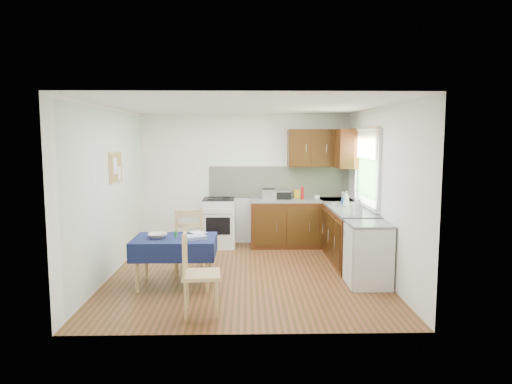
{
  "coord_description": "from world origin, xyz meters",
  "views": [
    {
      "loc": [
        0.02,
        -6.66,
        2.04
      ],
      "look_at": [
        0.16,
        0.27,
        1.22
      ],
      "focal_mm": 32.0,
      "sensor_mm": 36.0,
      "label": 1
    }
  ],
  "objects_px": {
    "dining_table": "(175,245)",
    "chair_far": "(188,239)",
    "sandwich_press": "(283,194)",
    "toaster": "(269,194)",
    "kettle": "(358,208)",
    "chair_near": "(197,270)",
    "dish_rack": "(345,204)"
  },
  "relations": [
    {
      "from": "chair_near",
      "to": "toaster",
      "type": "distance_m",
      "value": 3.47
    },
    {
      "from": "kettle",
      "to": "toaster",
      "type": "bearing_deg",
      "value": 124.62
    },
    {
      "from": "dining_table",
      "to": "kettle",
      "type": "xyz_separation_m",
      "value": [
        2.64,
        0.47,
        0.44
      ]
    },
    {
      "from": "kettle",
      "to": "dining_table",
      "type": "bearing_deg",
      "value": -169.81
    },
    {
      "from": "chair_near",
      "to": "kettle",
      "type": "xyz_separation_m",
      "value": [
        2.22,
        1.51,
        0.49
      ]
    },
    {
      "from": "chair_near",
      "to": "toaster",
      "type": "bearing_deg",
      "value": -20.96
    },
    {
      "from": "toaster",
      "to": "dish_rack",
      "type": "xyz_separation_m",
      "value": [
        1.26,
        -0.76,
        -0.07
      ]
    },
    {
      "from": "chair_near",
      "to": "kettle",
      "type": "relative_size",
      "value": 3.92
    },
    {
      "from": "kettle",
      "to": "sandwich_press",
      "type": "bearing_deg",
      "value": 117.24
    },
    {
      "from": "sandwich_press",
      "to": "dish_rack",
      "type": "relative_size",
      "value": 0.61
    },
    {
      "from": "chair_far",
      "to": "sandwich_press",
      "type": "bearing_deg",
      "value": -144.41
    },
    {
      "from": "chair_near",
      "to": "dining_table",
      "type": "bearing_deg",
      "value": 17.78
    },
    {
      "from": "dining_table",
      "to": "dish_rack",
      "type": "distance_m",
      "value": 3.09
    },
    {
      "from": "toaster",
      "to": "dish_rack",
      "type": "distance_m",
      "value": 1.47
    },
    {
      "from": "dining_table",
      "to": "sandwich_press",
      "type": "distance_m",
      "value": 2.91
    },
    {
      "from": "kettle",
      "to": "chair_far",
      "type": "bearing_deg",
      "value": 178.43
    },
    {
      "from": "chair_far",
      "to": "dish_rack",
      "type": "xyz_separation_m",
      "value": [
        2.56,
        0.95,
        0.39
      ]
    },
    {
      "from": "chair_near",
      "to": "toaster",
      "type": "height_order",
      "value": "toaster"
    },
    {
      "from": "dining_table",
      "to": "sandwich_press",
      "type": "bearing_deg",
      "value": 31.59
    },
    {
      "from": "sandwich_press",
      "to": "toaster",
      "type": "bearing_deg",
      "value": 179.42
    },
    {
      "from": "chair_near",
      "to": "kettle",
      "type": "distance_m",
      "value": 2.73
    },
    {
      "from": "toaster",
      "to": "dish_rack",
      "type": "relative_size",
      "value": 0.59
    },
    {
      "from": "dining_table",
      "to": "chair_far",
      "type": "xyz_separation_m",
      "value": [
        0.12,
        0.54,
        -0.03
      ]
    },
    {
      "from": "chair_near",
      "to": "sandwich_press",
      "type": "bearing_deg",
      "value": -24.68
    },
    {
      "from": "toaster",
      "to": "dish_rack",
      "type": "height_order",
      "value": "dish_rack"
    },
    {
      "from": "sandwich_press",
      "to": "dish_rack",
      "type": "height_order",
      "value": "dish_rack"
    },
    {
      "from": "toaster",
      "to": "kettle",
      "type": "relative_size",
      "value": 1.09
    },
    {
      "from": "toaster",
      "to": "sandwich_press",
      "type": "bearing_deg",
      "value": 6.16
    },
    {
      "from": "toaster",
      "to": "sandwich_press",
      "type": "distance_m",
      "value": 0.28
    },
    {
      "from": "dish_rack",
      "to": "kettle",
      "type": "distance_m",
      "value": 1.03
    },
    {
      "from": "dining_table",
      "to": "chair_far",
      "type": "bearing_deg",
      "value": 55.11
    },
    {
      "from": "dining_table",
      "to": "chair_far",
      "type": "relative_size",
      "value": 1.1
    }
  ]
}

